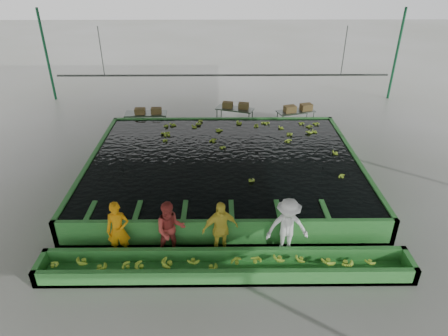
{
  "coord_description": "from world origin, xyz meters",
  "views": [
    {
      "loc": [
        -0.12,
        -11.66,
        7.73
      ],
      "look_at": [
        0.0,
        0.5,
        1.0
      ],
      "focal_mm": 32.0,
      "sensor_mm": 36.0,
      "label": 1
    }
  ],
  "objects_px": {
    "worker_d": "(287,228)",
    "sorting_trough": "(225,267)",
    "packing_table_left": "(147,122)",
    "box_stack_left": "(148,114)",
    "flotation_tank": "(224,168)",
    "worker_b": "(170,230)",
    "box_stack_mid": "(236,108)",
    "box_stack_right": "(298,111)",
    "packing_table_right": "(295,119)",
    "worker_c": "(220,229)",
    "packing_table_mid": "(235,116)",
    "worker_a": "(118,230)"
  },
  "relations": [
    {
      "from": "worker_d",
      "to": "sorting_trough",
      "type": "bearing_deg",
      "value": -157.97
    },
    {
      "from": "packing_table_left",
      "to": "box_stack_left",
      "type": "distance_m",
      "value": 0.47
    },
    {
      "from": "flotation_tank",
      "to": "worker_b",
      "type": "relative_size",
      "value": 5.71
    },
    {
      "from": "box_stack_left",
      "to": "box_stack_mid",
      "type": "height_order",
      "value": "box_stack_left"
    },
    {
      "from": "sorting_trough",
      "to": "worker_d",
      "type": "xyz_separation_m",
      "value": [
        1.73,
        0.8,
        0.67
      ]
    },
    {
      "from": "flotation_tank",
      "to": "sorting_trough",
      "type": "height_order",
      "value": "flotation_tank"
    },
    {
      "from": "packing_table_left",
      "to": "box_stack_right",
      "type": "xyz_separation_m",
      "value": [
        7.27,
        0.38,
        0.38
      ]
    },
    {
      "from": "worker_b",
      "to": "packing_table_left",
      "type": "distance_m",
      "value": 9.17
    },
    {
      "from": "box_stack_left",
      "to": "box_stack_mid",
      "type": "distance_m",
      "value": 4.23
    },
    {
      "from": "packing_table_right",
      "to": "box_stack_left",
      "type": "height_order",
      "value": "box_stack_left"
    },
    {
      "from": "packing_table_left",
      "to": "box_stack_mid",
      "type": "bearing_deg",
      "value": 10.57
    },
    {
      "from": "sorting_trough",
      "to": "box_stack_left",
      "type": "height_order",
      "value": "box_stack_left"
    },
    {
      "from": "worker_d",
      "to": "box_stack_mid",
      "type": "relative_size",
      "value": 1.43
    },
    {
      "from": "worker_c",
      "to": "packing_table_mid",
      "type": "relative_size",
      "value": 0.97
    },
    {
      "from": "sorting_trough",
      "to": "worker_b",
      "type": "relative_size",
      "value": 5.71
    },
    {
      "from": "packing_table_right",
      "to": "box_stack_right",
      "type": "relative_size",
      "value": 1.29
    },
    {
      "from": "worker_c",
      "to": "box_stack_left",
      "type": "xyz_separation_m",
      "value": [
        -3.37,
        8.84,
        0.0
      ]
    },
    {
      "from": "worker_b",
      "to": "worker_d",
      "type": "xyz_separation_m",
      "value": [
        3.25,
        -0.0,
        0.04
      ]
    },
    {
      "from": "worker_a",
      "to": "box_stack_right",
      "type": "relative_size",
      "value": 1.24
    },
    {
      "from": "packing_table_left",
      "to": "packing_table_mid",
      "type": "height_order",
      "value": "packing_table_left"
    },
    {
      "from": "worker_b",
      "to": "packing_table_right",
      "type": "bearing_deg",
      "value": 48.47
    },
    {
      "from": "worker_b",
      "to": "worker_c",
      "type": "relative_size",
      "value": 0.99
    },
    {
      "from": "flotation_tank",
      "to": "worker_a",
      "type": "xyz_separation_m",
      "value": [
        -2.97,
        -4.3,
        0.42
      ]
    },
    {
      "from": "worker_c",
      "to": "packing_table_right",
      "type": "relative_size",
      "value": 0.97
    },
    {
      "from": "worker_a",
      "to": "worker_b",
      "type": "height_order",
      "value": "worker_b"
    },
    {
      "from": "worker_b",
      "to": "box_stack_mid",
      "type": "xyz_separation_m",
      "value": [
        2.15,
        9.71,
        -0.05
      ]
    },
    {
      "from": "worker_a",
      "to": "packing_table_mid",
      "type": "height_order",
      "value": "worker_a"
    },
    {
      "from": "sorting_trough",
      "to": "worker_d",
      "type": "relative_size",
      "value": 5.45
    },
    {
      "from": "worker_c",
      "to": "worker_d",
      "type": "bearing_deg",
      "value": -17.84
    },
    {
      "from": "flotation_tank",
      "to": "worker_c",
      "type": "distance_m",
      "value": 4.32
    },
    {
      "from": "worker_d",
      "to": "packing_table_mid",
      "type": "bearing_deg",
      "value": 93.94
    },
    {
      "from": "worker_c",
      "to": "worker_d",
      "type": "height_order",
      "value": "worker_d"
    },
    {
      "from": "flotation_tank",
      "to": "packing_table_right",
      "type": "relative_size",
      "value": 5.52
    },
    {
      "from": "worker_d",
      "to": "box_stack_left",
      "type": "bearing_deg",
      "value": 117.89
    },
    {
      "from": "worker_c",
      "to": "box_stack_mid",
      "type": "relative_size",
      "value": 1.38
    },
    {
      "from": "worker_b",
      "to": "packing_table_mid",
      "type": "height_order",
      "value": "worker_b"
    },
    {
      "from": "box_stack_mid",
      "to": "box_stack_right",
      "type": "relative_size",
      "value": 0.91
    },
    {
      "from": "packing_table_left",
      "to": "box_stack_left",
      "type": "bearing_deg",
      "value": -28.06
    },
    {
      "from": "worker_c",
      "to": "box_stack_left",
      "type": "height_order",
      "value": "worker_c"
    },
    {
      "from": "packing_table_mid",
      "to": "box_stack_right",
      "type": "xyz_separation_m",
      "value": [
        3.03,
        -0.38,
        0.41
      ]
    },
    {
      "from": "packing_table_mid",
      "to": "box_stack_left",
      "type": "relative_size",
      "value": 1.47
    },
    {
      "from": "box_stack_right",
      "to": "worker_d",
      "type": "bearing_deg",
      "value": -101.54
    },
    {
      "from": "worker_c",
      "to": "box_stack_mid",
      "type": "xyz_separation_m",
      "value": [
        0.77,
        9.71,
        -0.05
      ]
    },
    {
      "from": "worker_a",
      "to": "packing_table_left",
      "type": "bearing_deg",
      "value": 88.06
    },
    {
      "from": "worker_a",
      "to": "packing_table_mid",
      "type": "bearing_deg",
      "value": 63.5
    },
    {
      "from": "sorting_trough",
      "to": "packing_table_left",
      "type": "xyz_separation_m",
      "value": [
        -3.64,
        9.71,
        0.19
      ]
    },
    {
      "from": "sorting_trough",
      "to": "packing_table_right",
      "type": "bearing_deg",
      "value": 70.72
    },
    {
      "from": "packing_table_right",
      "to": "worker_b",
      "type": "bearing_deg",
      "value": -118.52
    },
    {
      "from": "packing_table_right",
      "to": "box_stack_mid",
      "type": "xyz_separation_m",
      "value": [
        -2.9,
        0.41,
        0.42
      ]
    },
    {
      "from": "worker_d",
      "to": "box_stack_left",
      "type": "distance_m",
      "value": 10.28
    }
  ]
}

